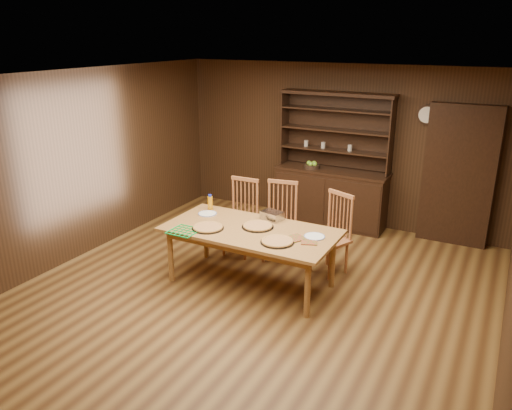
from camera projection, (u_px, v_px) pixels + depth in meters
The scene contains 20 objects.
floor at pixel (252, 295), 6.11m from camera, with size 6.00×6.00×0.00m, color brown.
room_shell at pixel (252, 171), 5.59m from camera, with size 6.00×6.00×6.00m.
china_hutch at pixel (331, 190), 8.21m from camera, with size 1.84×0.52×2.17m.
doorway at pixel (459, 176), 7.35m from camera, with size 1.00×0.18×2.10m, color black.
wall_clock at pixel (427, 115), 7.36m from camera, with size 0.30×0.05×0.30m.
dining_table at pixel (250, 234), 6.18m from camera, with size 2.14×1.07×0.75m.
chair_left at pixel (242, 214), 7.15m from camera, with size 0.46×0.44×1.10m.
chair_center at pixel (280, 218), 7.00m from camera, with size 0.52×0.51×1.11m.
chair_right at pixel (334, 231), 6.57m from camera, with size 0.58×0.57×1.09m.
pizza_left at pixel (208, 227), 6.17m from camera, with size 0.40×0.40×0.04m.
pizza_right at pixel (277, 241), 5.76m from camera, with size 0.39×0.39×0.04m.
pizza_center at pixel (258, 226), 6.21m from camera, with size 0.40×0.40×0.04m.
cooling_rack at pixel (184, 231), 6.08m from camera, with size 0.33×0.33×0.01m, color green, non-canonical shape.
plate_left at pixel (207, 214), 6.66m from camera, with size 0.25×0.25×0.02m.
plate_right at pixel (314, 237), 5.91m from camera, with size 0.25×0.25×0.02m.
foil_dish at pixel (272, 215), 6.46m from camera, with size 0.27×0.19×0.11m, color silver.
juice_bottle at pixel (210, 203), 6.80m from camera, with size 0.07×0.07×0.22m.
pot_holder_a at pixel (309, 242), 5.77m from camera, with size 0.18×0.18×0.01m, color red.
pot_holder_b at pixel (296, 238), 5.87m from camera, with size 0.20×0.20×0.01m, color red.
fruit_bowl at pixel (312, 165), 8.18m from camera, with size 0.26×0.26×0.12m.
Camera 1 is at (2.58, -4.76, 3.05)m, focal length 35.00 mm.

